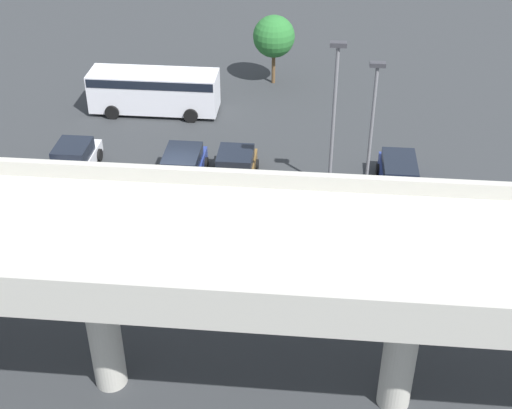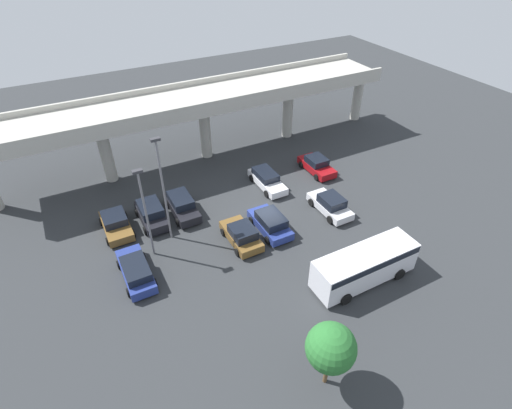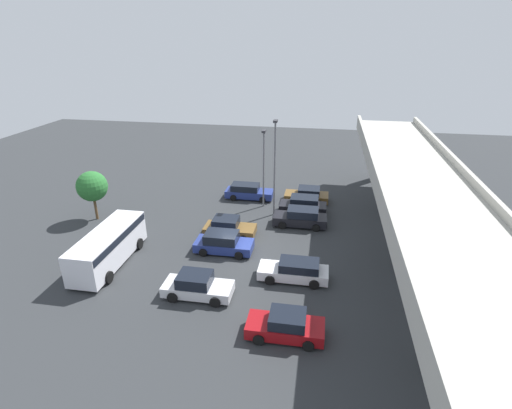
% 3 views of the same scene
% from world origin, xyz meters
% --- Properties ---
extents(ground_plane, '(91.57, 91.57, 0.00)m').
position_xyz_m(ground_plane, '(0.00, 0.00, 0.00)').
color(ground_plane, '#2D3033').
extents(highway_overpass, '(41.41, 6.35, 7.31)m').
position_xyz_m(highway_overpass, '(-0.00, 12.95, 5.89)').
color(highway_overpass, '#ADAAA0').
rests_on(highway_overpass, ground_plane).
extents(parked_car_0, '(2.10, 4.88, 1.53)m').
position_xyz_m(parked_car_0, '(-11.24, -1.18, 0.73)').
color(parked_car_0, navy).
rests_on(parked_car_0, ground_plane).
extents(parked_car_1, '(2.18, 4.39, 1.69)m').
position_xyz_m(parked_car_1, '(-8.40, 4.70, 0.81)').
color(parked_car_1, black).
rests_on(parked_car_1, ground_plane).
extents(parked_car_2, '(2.12, 4.71, 1.63)m').
position_xyz_m(parked_car_2, '(-5.72, 4.65, 0.78)').
color(parked_car_2, black).
rests_on(parked_car_2, ground_plane).
extents(parked_car_3, '(2.22, 4.32, 1.58)m').
position_xyz_m(parked_car_3, '(-2.81, -1.23, 0.72)').
color(parked_car_3, brown).
rests_on(parked_car_3, ground_plane).
extents(parked_car_4, '(2.23, 4.52, 1.61)m').
position_xyz_m(parked_car_4, '(-0.08, -1.03, 0.76)').
color(parked_car_4, navy).
rests_on(parked_car_4, ground_plane).
extents(parked_car_5, '(2.06, 4.84, 1.47)m').
position_xyz_m(parked_car_5, '(2.86, 4.84, 0.71)').
color(parked_car_5, silver).
rests_on(parked_car_5, ground_plane).
extents(parked_car_6, '(2.15, 4.53, 1.60)m').
position_xyz_m(parked_car_6, '(5.82, -1.28, 0.74)').
color(parked_car_6, silver).
rests_on(parked_car_6, ground_plane).
extents(parked_car_8, '(2.26, 4.39, 1.50)m').
position_xyz_m(parked_car_8, '(-11.36, 4.90, 0.70)').
color(parked_car_8, brown).
rests_on(parked_car_8, ground_plane).
extents(shuttle_bus, '(7.80, 2.66, 2.58)m').
position_xyz_m(shuttle_bus, '(3.06, -8.91, 1.54)').
color(shuttle_bus, silver).
rests_on(shuttle_bus, ground_plane).
extents(lamp_post_near_aisle, '(0.70, 0.35, 7.63)m').
position_xyz_m(lamp_post_near_aisle, '(-9.44, 0.70, 4.50)').
color(lamp_post_near_aisle, slate).
rests_on(lamp_post_near_aisle, ground_plane).
extents(lamp_post_mid_lot, '(0.70, 0.35, 8.97)m').
position_xyz_m(lamp_post_mid_lot, '(-7.64, 1.97, 5.19)').
color(lamp_post_mid_lot, slate).
rests_on(lamp_post_mid_lot, ground_plane).
extents(tree_front_left, '(2.73, 2.73, 4.59)m').
position_xyz_m(tree_front_left, '(-3.87, -14.00, 3.21)').
color(tree_front_left, brown).
rests_on(tree_front_left, ground_plane).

